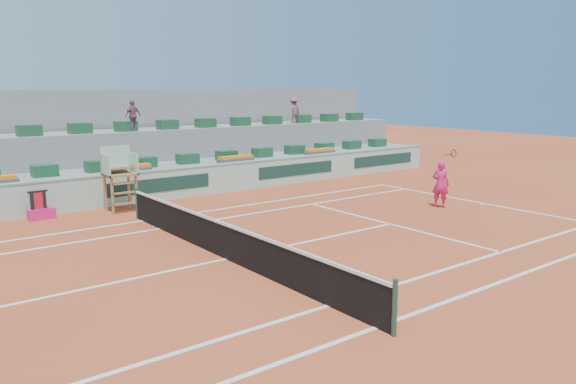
# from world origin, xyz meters

# --- Properties ---
(ground) EXTENTS (90.00, 90.00, 0.00)m
(ground) POSITION_xyz_m (0.00, 0.00, 0.00)
(ground) COLOR #A13D1F
(ground) RESTS_ON ground
(seating_tier_lower) EXTENTS (36.00, 4.00, 1.20)m
(seating_tier_lower) POSITION_xyz_m (0.00, 10.70, 0.60)
(seating_tier_lower) COLOR gray
(seating_tier_lower) RESTS_ON ground
(seating_tier_upper) EXTENTS (36.00, 2.40, 2.60)m
(seating_tier_upper) POSITION_xyz_m (0.00, 12.30, 1.30)
(seating_tier_upper) COLOR gray
(seating_tier_upper) RESTS_ON ground
(stadium_back_wall) EXTENTS (36.00, 0.40, 4.40)m
(stadium_back_wall) POSITION_xyz_m (0.00, 13.90, 2.20)
(stadium_back_wall) COLOR gray
(stadium_back_wall) RESTS_ON ground
(player_bag) EXTENTS (0.88, 0.39, 0.39)m
(player_bag) POSITION_xyz_m (-2.69, 7.86, 0.20)
(player_bag) COLOR #E21D71
(player_bag) RESTS_ON ground
(spectator_mid) EXTENTS (0.87, 0.57, 1.38)m
(spectator_mid) POSITION_xyz_m (2.24, 11.43, 3.29)
(spectator_mid) COLOR #7D5361
(spectator_mid) RESTS_ON seating_tier_upper
(spectator_right) EXTENTS (0.99, 0.71, 1.39)m
(spectator_right) POSITION_xyz_m (11.47, 11.75, 3.29)
(spectator_right) COLOR #984C5F
(spectator_right) RESTS_ON seating_tier_upper
(court_lines) EXTENTS (23.89, 11.09, 0.01)m
(court_lines) POSITION_xyz_m (0.00, 0.00, 0.01)
(court_lines) COLOR silver
(court_lines) RESTS_ON ground
(tennis_net) EXTENTS (0.10, 11.97, 1.10)m
(tennis_net) POSITION_xyz_m (0.00, 0.00, 0.53)
(tennis_net) COLOR black
(tennis_net) RESTS_ON ground
(advertising_hoarding) EXTENTS (36.00, 0.34, 1.26)m
(advertising_hoarding) POSITION_xyz_m (0.02, 8.50, 0.63)
(advertising_hoarding) COLOR #A4CEB8
(advertising_hoarding) RESTS_ON ground
(umpire_chair) EXTENTS (1.10, 0.90, 2.40)m
(umpire_chair) POSITION_xyz_m (0.00, 7.50, 1.54)
(umpire_chair) COLOR olive
(umpire_chair) RESTS_ON ground
(seat_row_lower) EXTENTS (32.90, 0.60, 0.44)m
(seat_row_lower) POSITION_xyz_m (0.00, 9.80, 1.42)
(seat_row_lower) COLOR #194B2B
(seat_row_lower) RESTS_ON seating_tier_lower
(seat_row_upper) EXTENTS (32.90, 0.60, 0.44)m
(seat_row_upper) POSITION_xyz_m (0.00, 11.70, 2.82)
(seat_row_upper) COLOR #194B2B
(seat_row_upper) RESTS_ON seating_tier_upper
(flower_planters) EXTENTS (26.80, 0.36, 0.28)m
(flower_planters) POSITION_xyz_m (-1.50, 9.00, 1.33)
(flower_planters) COLOR #4F4F4F
(flower_planters) RESTS_ON seating_tier_lower
(towel_rack) EXTENTS (0.64, 0.11, 1.03)m
(towel_rack) POSITION_xyz_m (-2.78, 7.79, 0.60)
(towel_rack) COLOR black
(towel_rack) RESTS_ON ground
(tennis_player) EXTENTS (0.63, 0.94, 2.28)m
(tennis_player) POSITION_xyz_m (9.95, 0.72, 0.90)
(tennis_player) COLOR #E21D71
(tennis_player) RESTS_ON ground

